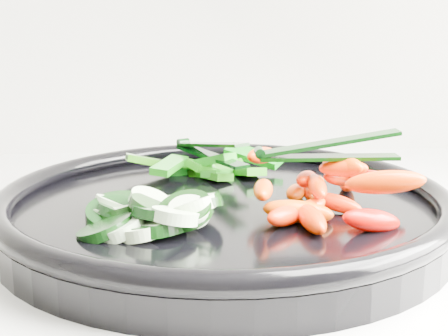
{
  "coord_description": "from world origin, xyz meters",
  "views": [
    {
      "loc": [
        0.5,
        1.18,
        1.11
      ],
      "look_at": [
        0.53,
        1.67,
        0.99
      ],
      "focal_mm": 50.0,
      "sensor_mm": 36.0,
      "label": 1
    }
  ],
  "objects": [
    {
      "name": "veggie_tray",
      "position": [
        0.53,
        1.67,
        0.95
      ],
      "size": [
        0.48,
        0.48,
        0.04
      ],
      "color": "black",
      "rests_on": "counter"
    },
    {
      "name": "cucumber_pile",
      "position": [
        0.47,
        1.63,
        0.96
      ],
      "size": [
        0.12,
        0.11,
        0.04
      ],
      "color": "black",
      "rests_on": "veggie_tray"
    },
    {
      "name": "carrot_pile",
      "position": [
        0.61,
        1.64,
        0.97
      ],
      "size": [
        0.14,
        0.15,
        0.06
      ],
      "color": "#FF5900",
      "rests_on": "veggie_tray"
    },
    {
      "name": "pepper_pile",
      "position": [
        0.52,
        1.77,
        0.96
      ],
      "size": [
        0.16,
        0.1,
        0.04
      ],
      "color": "#09640F",
      "rests_on": "veggie_tray"
    },
    {
      "name": "tong_carrot",
      "position": [
        0.61,
        1.65,
        1.0
      ],
      "size": [
        0.11,
        0.02,
        0.02
      ],
      "color": "black",
      "rests_on": "carrot_pile"
    },
    {
      "name": "tong_pepper",
      "position": [
        0.52,
        1.77,
        0.98
      ],
      "size": [
        0.07,
        0.11,
        0.02
      ],
      "color": "black",
      "rests_on": "pepper_pile"
    }
  ]
}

